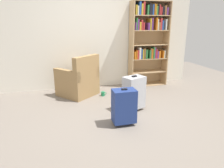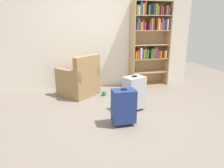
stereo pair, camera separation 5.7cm
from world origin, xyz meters
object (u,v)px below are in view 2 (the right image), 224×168
(armchair, at_px, (80,81))
(suitcase_silver, at_px, (134,92))
(suitcase_navy_blue, at_px, (124,106))
(mug, at_px, (104,94))
(bookshelf, at_px, (149,38))

(armchair, relative_size, suitcase_silver, 1.50)
(armchair, bearing_deg, suitcase_navy_blue, -71.48)
(mug, xyz_separation_m, suitcase_navy_blue, (0.03, -1.38, 0.27))
(armchair, distance_m, suitcase_navy_blue, 1.67)
(mug, relative_size, suitcase_silver, 0.18)
(mug, bearing_deg, suitcase_silver, -66.72)
(mug, distance_m, suitcase_silver, 1.01)
(suitcase_silver, bearing_deg, armchair, 128.93)
(armchair, bearing_deg, mug, -22.42)
(bookshelf, relative_size, mug, 17.03)
(mug, height_order, suitcase_navy_blue, suitcase_navy_blue)
(bookshelf, xyz_separation_m, armchair, (-1.78, -0.36, -0.87))
(bookshelf, relative_size, suitcase_silver, 3.11)
(mug, height_order, suitcase_silver, suitcase_silver)
(bookshelf, bearing_deg, armchair, -168.58)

